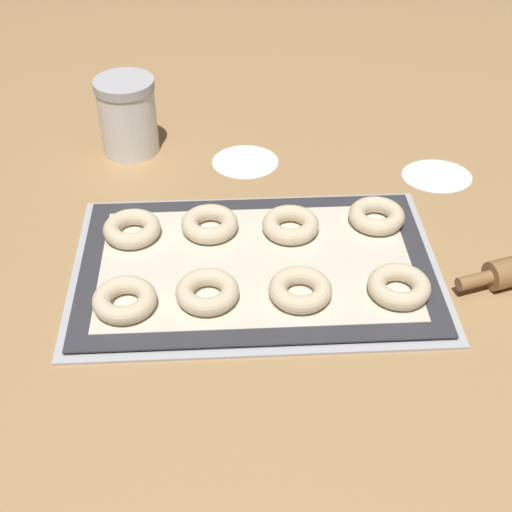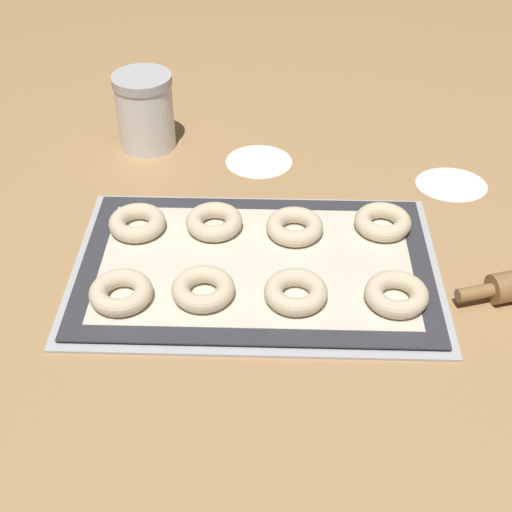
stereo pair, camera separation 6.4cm
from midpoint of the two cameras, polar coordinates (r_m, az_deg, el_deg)
The scene contains 14 objects.
ground_plane at distance 1.02m, azimuth 2.76°, elevation -0.87°, with size 2.80×2.80×0.00m, color #A87F51.
baking_tray at distance 1.01m, azimuth 1.80°, elevation -0.91°, with size 0.52×0.34×0.01m.
baking_mat at distance 1.01m, azimuth 1.81°, elevation -0.67°, with size 0.50×0.32×0.00m.
bagel_front_far_left at distance 0.96m, azimuth -8.88°, elevation -2.94°, with size 0.09×0.09×0.02m.
bagel_front_mid_left at distance 0.95m, azimuth -2.33°, elevation -2.69°, with size 0.09×0.09×0.02m.
bagel_front_mid_right at distance 0.95m, azimuth 5.14°, elevation -2.94°, with size 0.09×0.09×0.02m.
bagel_front_far_right at distance 0.97m, azimuth 13.05°, elevation -3.05°, with size 0.09×0.09×0.02m.
bagel_back_far_left at distance 1.07m, azimuth -7.81°, elevation 2.61°, with size 0.09×0.09×0.02m.
bagel_back_mid_left at distance 1.07m, azimuth -1.65°, elevation 2.72°, with size 0.09×0.09×0.02m.
bagel_back_mid_right at distance 1.06m, azimuth 4.84°, elevation 2.32°, with size 0.09×0.09×0.02m.
bagel_back_far_right at distance 1.09m, azimuth 11.78°, elevation 2.65°, with size 0.09×0.09×0.02m.
flour_canister at distance 1.27m, azimuth -7.43°, elevation 11.39°, with size 0.10×0.10×0.13m.
flour_patch_near at distance 1.24m, azimuth 16.81°, elevation 5.53°, with size 0.12×0.10×0.00m.
flour_patch_far at distance 1.25m, azimuth 1.71°, elevation 7.60°, with size 0.12×0.11×0.00m.
Camera 2 is at (0.01, -0.78, 0.66)m, focal length 50.00 mm.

